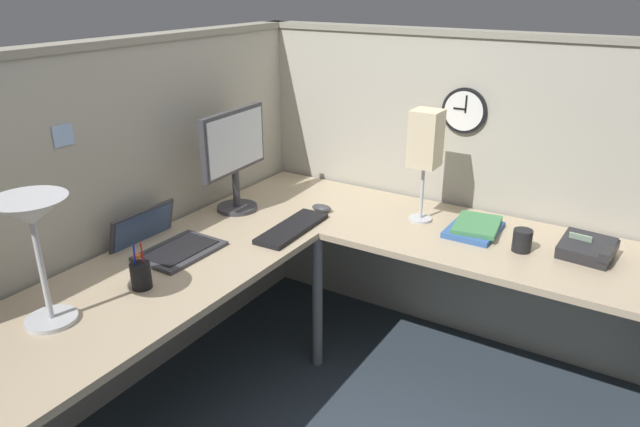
# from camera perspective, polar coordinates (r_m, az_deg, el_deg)

# --- Properties ---
(ground_plane) EXTENTS (6.80, 6.80, 0.00)m
(ground_plane) POSITION_cam_1_polar(r_m,az_deg,el_deg) (2.86, 0.83, -17.02)
(ground_plane) COLOR #2D3842
(cubicle_wall_back) EXTENTS (2.57, 0.12, 1.58)m
(cubicle_wall_back) POSITION_cam_1_polar(r_m,az_deg,el_deg) (2.72, -19.13, -1.03)
(cubicle_wall_back) COLOR #A8A393
(cubicle_wall_back) RESTS_ON ground
(cubicle_wall_right) EXTENTS (0.12, 2.37, 1.58)m
(cubicle_wall_right) POSITION_cam_1_polar(r_m,az_deg,el_deg) (3.08, 13.54, 2.29)
(cubicle_wall_right) COLOR #A8A393
(cubicle_wall_right) RESTS_ON ground
(desk) EXTENTS (2.35, 2.15, 0.73)m
(desk) POSITION_cam_1_polar(r_m,az_deg,el_deg) (2.38, 0.09, -7.47)
(desk) COLOR tan
(desk) RESTS_ON ground
(monitor) EXTENTS (0.46, 0.20, 0.50)m
(monitor) POSITION_cam_1_polar(r_m,az_deg,el_deg) (2.84, -8.37, 5.88)
(monitor) COLOR #38383D
(monitor) RESTS_ON desk
(laptop) EXTENTS (0.35, 0.39, 0.22)m
(laptop) POSITION_cam_1_polar(r_m,az_deg,el_deg) (2.58, -15.06, -2.74)
(laptop) COLOR #38383D
(laptop) RESTS_ON desk
(keyboard) EXTENTS (0.43, 0.15, 0.02)m
(keyboard) POSITION_cam_1_polar(r_m,az_deg,el_deg) (2.67, -2.74, -1.45)
(keyboard) COLOR black
(keyboard) RESTS_ON desk
(computer_mouse) EXTENTS (0.06, 0.10, 0.03)m
(computer_mouse) POSITION_cam_1_polar(r_m,az_deg,el_deg) (2.88, 0.15, 0.55)
(computer_mouse) COLOR #38383D
(computer_mouse) RESTS_ON desk
(desk_lamp_dome) EXTENTS (0.24, 0.24, 0.44)m
(desk_lamp_dome) POSITION_cam_1_polar(r_m,az_deg,el_deg) (2.04, -26.34, -0.78)
(desk_lamp_dome) COLOR #B7BABF
(desk_lamp_dome) RESTS_ON desk
(pen_cup) EXTENTS (0.08, 0.08, 0.18)m
(pen_cup) POSITION_cam_1_polar(r_m,az_deg,el_deg) (2.27, -17.13, -5.77)
(pen_cup) COLOR black
(pen_cup) RESTS_ON desk
(office_phone) EXTENTS (0.21, 0.22, 0.11)m
(office_phone) POSITION_cam_1_polar(r_m,az_deg,el_deg) (2.64, 24.79, -3.24)
(office_phone) COLOR #232326
(office_phone) RESTS_ON desk
(book_stack) EXTENTS (0.30, 0.23, 0.04)m
(book_stack) POSITION_cam_1_polar(r_m,az_deg,el_deg) (2.74, 14.92, -1.34)
(book_stack) COLOR #335999
(book_stack) RESTS_ON desk
(desk_lamp_paper) EXTENTS (0.13, 0.13, 0.53)m
(desk_lamp_paper) POSITION_cam_1_polar(r_m,az_deg,el_deg) (2.70, 10.29, 6.90)
(desk_lamp_paper) COLOR #B7BABF
(desk_lamp_paper) RESTS_ON desk
(coffee_mug) EXTENTS (0.08, 0.08, 0.10)m
(coffee_mug) POSITION_cam_1_polar(r_m,az_deg,el_deg) (2.60, 19.18, -2.51)
(coffee_mug) COLOR black
(coffee_mug) RESTS_ON desk
(wall_clock) EXTENTS (0.04, 0.22, 0.22)m
(wall_clock) POSITION_cam_1_polar(r_m,az_deg,el_deg) (2.92, 13.96, 9.75)
(wall_clock) COLOR black
(pinned_note_leftmost) EXTENTS (0.09, 0.00, 0.08)m
(pinned_note_leftmost) POSITION_cam_1_polar(r_m,az_deg,el_deg) (2.41, -23.84, 7.01)
(pinned_note_leftmost) COLOR #99B7E5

